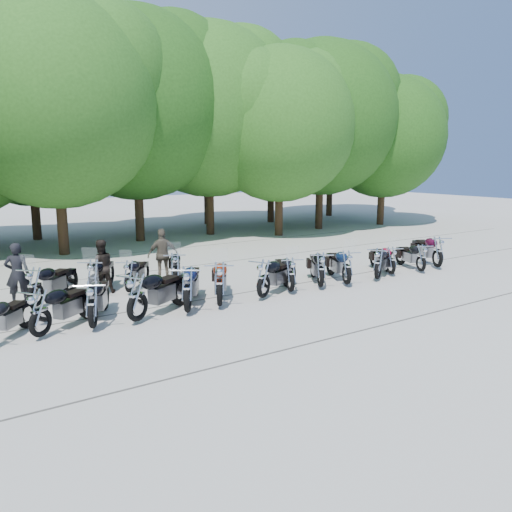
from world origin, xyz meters
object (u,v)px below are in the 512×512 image
motorcycle_16 (129,275)px  motorcycle_5 (220,283)px  motorcycle_10 (378,263)px  motorcycle_7 (291,273)px  motorcycle_3 (137,296)px  rider_1 (101,267)px  motorcycle_8 (321,269)px  motorcycle_13 (438,251)px  motorcycle_14 (35,286)px  motorcycle_17 (175,268)px  motorcycle_6 (264,277)px  rider_0 (17,274)px  motorcycle_15 (93,277)px  motorcycle_2 (92,303)px  motorcycle_9 (347,266)px  motorcycle_11 (391,260)px  motorcycle_1 (40,312)px  motorcycle_4 (187,288)px  motorcycle_12 (421,257)px  rider_2 (163,255)px

motorcycle_16 → motorcycle_5: bearing=157.1°
motorcycle_10 → motorcycle_7: bearing=54.0°
motorcycle_3 → rider_1: bearing=-32.4°
motorcycle_8 → motorcycle_13: motorcycle_13 is taller
motorcycle_8 → rider_1: bearing=2.9°
motorcycle_5 → motorcycle_7: size_ratio=1.15×
motorcycle_14 → rider_1: rider_1 is taller
motorcycle_3 → motorcycle_17: bearing=-69.3°
motorcycle_6 → motorcycle_8: (2.20, 0.06, -0.01)m
motorcycle_16 → rider_0: rider_0 is taller
motorcycle_6 → motorcycle_15: 4.94m
motorcycle_2 → motorcycle_17: size_ratio=1.05×
motorcycle_9 → rider_1: 7.66m
motorcycle_11 → motorcycle_15: size_ratio=0.89×
motorcycle_1 → motorcycle_9: motorcycle_9 is taller
motorcycle_7 → motorcycle_15: motorcycle_15 is taller
motorcycle_4 → rider_0: rider_0 is taller
motorcycle_5 → motorcycle_10: (5.99, -0.11, -0.09)m
motorcycle_4 → motorcycle_12: bearing=-148.2°
motorcycle_9 → motorcycle_14: motorcycle_9 is taller
motorcycle_13 → rider_2: rider_2 is taller
motorcycle_6 → motorcycle_14: (-5.69, 2.62, -0.02)m
motorcycle_7 → motorcycle_16: size_ratio=1.08×
motorcycle_12 → motorcycle_15: 11.23m
motorcycle_7 → rider_1: rider_1 is taller
motorcycle_6 → motorcycle_9: (3.12, -0.13, -0.01)m
motorcycle_9 → rider_1: bearing=-2.8°
motorcycle_2 → motorcycle_14: bearing=-48.0°
motorcycle_12 → motorcycle_17: (-8.32, 2.81, 0.05)m
motorcycle_14 → motorcycle_9: bearing=-152.8°
motorcycle_3 → motorcycle_16: 2.99m
motorcycle_13 → motorcycle_14: bearing=14.9°
motorcycle_6 → motorcycle_13: motorcycle_13 is taller
motorcycle_3 → motorcycle_13: (11.62, 0.08, -0.03)m
motorcycle_9 → motorcycle_16: bearing=-1.1°
motorcycle_11 → motorcycle_13: motorcycle_13 is taller
motorcycle_3 → motorcycle_1: bearing=56.0°
motorcycle_3 → motorcycle_11: motorcycle_3 is taller
motorcycle_4 → rider_2: rider_2 is taller
motorcycle_12 → rider_2: rider_2 is taller
motorcycle_15 → motorcycle_11: bearing=-163.7°
motorcycle_16 → rider_2: 1.92m
motorcycle_8 → motorcycle_16: bearing=4.7°
motorcycle_9 → motorcycle_17: bearing=-6.8°
motorcycle_8 → motorcycle_13: size_ratio=0.96×
motorcycle_1 → motorcycle_7: size_ratio=1.03×
motorcycle_11 → motorcycle_15: (-9.57, 2.65, 0.07)m
motorcycle_17 → motorcycle_10: bearing=179.9°
motorcycle_9 → motorcycle_16: size_ratio=1.13×
motorcycle_3 → motorcycle_11: 9.30m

